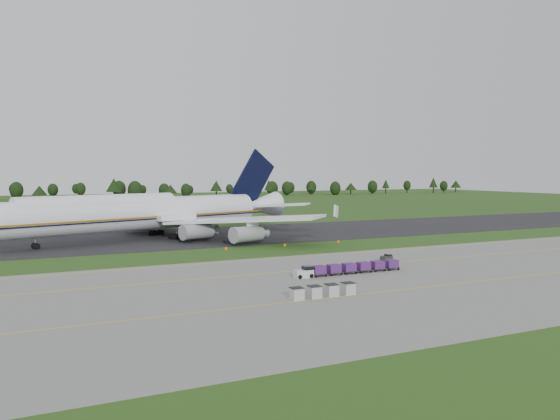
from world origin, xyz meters
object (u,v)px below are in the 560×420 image
baggage_train (347,268)px  utility_cart (386,259)px  aircraft (148,212)px  edge_markers (285,245)px  uld_row (323,291)px

baggage_train → utility_cart: 13.21m
aircraft → edge_markers: aircraft is taller
utility_cart → uld_row: bearing=-141.2°
aircraft → utility_cart: 58.54m
uld_row → edge_markers: 45.89m
aircraft → edge_markers: (23.04, -24.58, -5.87)m
baggage_train → utility_cart: bearing=28.0°
utility_cart → edge_markers: bearing=105.9°
baggage_train → uld_row: 16.00m
utility_cart → uld_row: uld_row is taller
aircraft → uld_row: (7.80, -67.87, -5.33)m
aircraft → uld_row: aircraft is taller
utility_cart → edge_markers: (-7.18, 25.25, -0.30)m
uld_row → utility_cart: bearing=38.8°
uld_row → edge_markers: uld_row is taller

